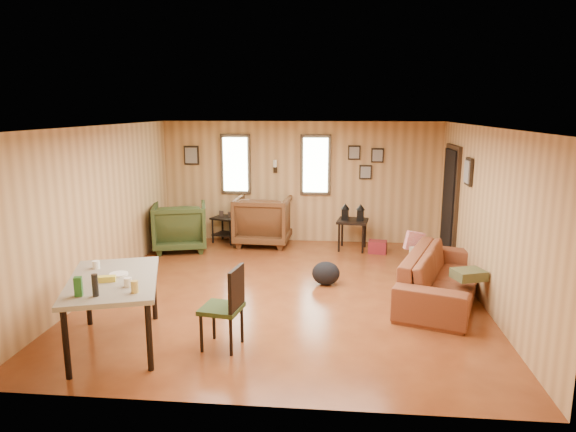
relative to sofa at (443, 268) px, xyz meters
name	(u,v)px	position (x,y,z in m)	size (l,w,h in m)	color
room	(299,208)	(-2.05, 0.38, 0.75)	(5.54, 6.04, 2.44)	brown
sofa	(443,268)	(0.00, 0.00, 0.00)	(2.32, 0.68, 0.91)	brown
recliner_brown	(263,218)	(-2.93, 2.73, 0.08)	(1.04, 0.97, 1.07)	#523018
recliner_green	(180,224)	(-4.45, 2.20, 0.04)	(0.97, 0.90, 0.99)	#2E3C1B
end_table	(226,225)	(-3.70, 2.84, -0.10)	(0.62, 0.59, 0.63)	black
side_table	(353,218)	(-1.19, 2.51, 0.15)	(0.63, 0.63, 0.89)	black
cooler	(378,247)	(-0.72, 2.31, -0.34)	(0.36, 0.29, 0.23)	maroon
backpack	(326,273)	(-1.64, 0.45, -0.27)	(0.46, 0.37, 0.36)	black
sofa_pillows	(441,259)	(0.03, 0.30, 0.05)	(0.94, 1.71, 0.35)	#4A4C2A
dining_table	(113,285)	(-3.95, -1.84, 0.27)	(1.37, 1.77, 1.03)	gray
dining_chair	(227,303)	(-2.68, -1.77, 0.08)	(0.49, 0.49, 0.95)	#2E3C1B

